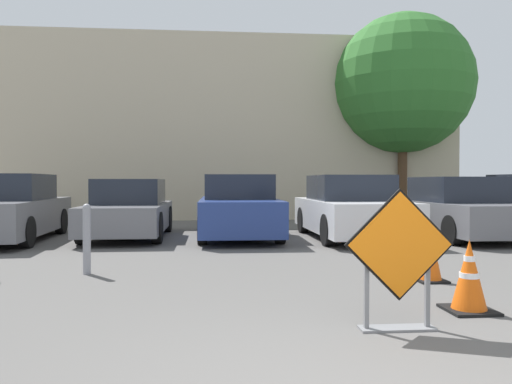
{
  "coord_description": "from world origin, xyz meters",
  "views": [
    {
      "loc": [
        -0.83,
        -2.65,
        1.33
      ],
      "look_at": [
        0.27,
        9.78,
        1.08
      ],
      "focal_mm": 35.0,
      "sensor_mm": 36.0,
      "label": 1
    }
  ],
  "objects_px": {
    "traffic_cone_second": "(431,256)",
    "parked_car_fifth": "(458,210)",
    "parked_car_fourth": "(350,209)",
    "bollard_nearest": "(87,237)",
    "traffic_cone_third": "(411,242)",
    "parked_car_second": "(130,210)",
    "road_closed_sign": "(399,257)",
    "parked_car_third": "(239,208)",
    "parked_car_nearest": "(9,210)",
    "traffic_cone_nearest": "(469,276)",
    "traffic_cone_fourth": "(390,235)"
  },
  "relations": [
    {
      "from": "road_closed_sign",
      "to": "bollard_nearest",
      "type": "relative_size",
      "value": 1.25
    },
    {
      "from": "traffic_cone_fourth",
      "to": "parked_car_second",
      "type": "xyz_separation_m",
      "value": [
        -5.48,
        2.62,
        0.36
      ]
    },
    {
      "from": "parked_car_fifth",
      "to": "traffic_cone_second",
      "type": "bearing_deg",
      "value": 58.66
    },
    {
      "from": "parked_car_nearest",
      "to": "parked_car_third",
      "type": "xyz_separation_m",
      "value": [
        5.24,
        0.24,
        -0.0
      ]
    },
    {
      "from": "parked_car_fourth",
      "to": "bollard_nearest",
      "type": "relative_size",
      "value": 4.32
    },
    {
      "from": "traffic_cone_third",
      "to": "parked_car_third",
      "type": "xyz_separation_m",
      "value": [
        -2.62,
        4.06,
        0.36
      ]
    },
    {
      "from": "traffic_cone_third",
      "to": "parked_car_nearest",
      "type": "bearing_deg",
      "value": 154.06
    },
    {
      "from": "parked_car_nearest",
      "to": "parked_car_third",
      "type": "relative_size",
      "value": 1.05
    },
    {
      "from": "traffic_cone_second",
      "to": "parked_car_fourth",
      "type": "relative_size",
      "value": 0.16
    },
    {
      "from": "traffic_cone_third",
      "to": "parked_car_nearest",
      "type": "height_order",
      "value": "parked_car_nearest"
    },
    {
      "from": "traffic_cone_second",
      "to": "bollard_nearest",
      "type": "distance_m",
      "value": 4.82
    },
    {
      "from": "traffic_cone_nearest",
      "to": "traffic_cone_third",
      "type": "distance_m",
      "value": 3.12
    },
    {
      "from": "parked_car_nearest",
      "to": "parked_car_second",
      "type": "height_order",
      "value": "parked_car_nearest"
    },
    {
      "from": "parked_car_third",
      "to": "parked_car_second",
      "type": "bearing_deg",
      "value": -3.35
    },
    {
      "from": "parked_car_nearest",
      "to": "parked_car_fifth",
      "type": "xyz_separation_m",
      "value": [
        10.48,
        -0.32,
        -0.03
      ]
    },
    {
      "from": "traffic_cone_nearest",
      "to": "parked_car_second",
      "type": "xyz_separation_m",
      "value": [
        -4.61,
        7.31,
        0.29
      ]
    },
    {
      "from": "traffic_cone_second",
      "to": "parked_car_nearest",
      "type": "xyz_separation_m",
      "value": [
        -7.51,
        5.36,
        0.36
      ]
    },
    {
      "from": "road_closed_sign",
      "to": "traffic_cone_second",
      "type": "distance_m",
      "value": 2.47
    },
    {
      "from": "road_closed_sign",
      "to": "parked_car_third",
      "type": "distance_m",
      "value": 7.78
    },
    {
      "from": "parked_car_second",
      "to": "parked_car_fifth",
      "type": "xyz_separation_m",
      "value": [
        7.86,
        -0.74,
        0.02
      ]
    },
    {
      "from": "road_closed_sign",
      "to": "traffic_cone_fourth",
      "type": "bearing_deg",
      "value": 70.72
    },
    {
      "from": "bollard_nearest",
      "to": "parked_car_third",
      "type": "bearing_deg",
      "value": 62.16
    },
    {
      "from": "traffic_cone_third",
      "to": "parked_car_fifth",
      "type": "bearing_deg",
      "value": 53.3
    },
    {
      "from": "traffic_cone_second",
      "to": "parked_car_nearest",
      "type": "bearing_deg",
      "value": 144.49
    },
    {
      "from": "road_closed_sign",
      "to": "traffic_cone_second",
      "type": "bearing_deg",
      "value": 59.23
    },
    {
      "from": "road_closed_sign",
      "to": "traffic_cone_second",
      "type": "xyz_separation_m",
      "value": [
        1.26,
        2.11,
        -0.32
      ]
    },
    {
      "from": "parked_car_fifth",
      "to": "traffic_cone_third",
      "type": "bearing_deg",
      "value": 52.41
    },
    {
      "from": "parked_car_nearest",
      "to": "bollard_nearest",
      "type": "bearing_deg",
      "value": 119.29
    },
    {
      "from": "parked_car_third",
      "to": "bollard_nearest",
      "type": "distance_m",
      "value": 5.25
    },
    {
      "from": "traffic_cone_third",
      "to": "parked_car_fifth",
      "type": "relative_size",
      "value": 0.16
    },
    {
      "from": "parked_car_third",
      "to": "bollard_nearest",
      "type": "bearing_deg",
      "value": 62.84
    },
    {
      "from": "traffic_cone_third",
      "to": "road_closed_sign",
      "type": "bearing_deg",
      "value": -113.78
    },
    {
      "from": "traffic_cone_third",
      "to": "parked_car_second",
      "type": "relative_size",
      "value": 0.17
    },
    {
      "from": "parked_car_nearest",
      "to": "parked_car_third",
      "type": "bearing_deg",
      "value": 179.54
    },
    {
      "from": "parked_car_nearest",
      "to": "bollard_nearest",
      "type": "distance_m",
      "value": 5.21
    },
    {
      "from": "parked_car_second",
      "to": "parked_car_fifth",
      "type": "distance_m",
      "value": 7.89
    },
    {
      "from": "road_closed_sign",
      "to": "parked_car_fifth",
      "type": "relative_size",
      "value": 0.29
    },
    {
      "from": "traffic_cone_third",
      "to": "parked_car_third",
      "type": "distance_m",
      "value": 4.85
    },
    {
      "from": "road_closed_sign",
      "to": "traffic_cone_third",
      "type": "distance_m",
      "value": 3.99
    },
    {
      "from": "traffic_cone_nearest",
      "to": "parked_car_fifth",
      "type": "bearing_deg",
      "value": 63.67
    },
    {
      "from": "road_closed_sign",
      "to": "parked_car_fourth",
      "type": "bearing_deg",
      "value": 77.54
    },
    {
      "from": "traffic_cone_fourth",
      "to": "parked_car_nearest",
      "type": "relative_size",
      "value": 0.13
    },
    {
      "from": "traffic_cone_third",
      "to": "parked_car_third",
      "type": "relative_size",
      "value": 0.16
    },
    {
      "from": "traffic_cone_second",
      "to": "parked_car_fifth",
      "type": "bearing_deg",
      "value": 59.55
    },
    {
      "from": "traffic_cone_nearest",
      "to": "traffic_cone_third",
      "type": "relative_size",
      "value": 1.07
    },
    {
      "from": "parked_car_fourth",
      "to": "bollard_nearest",
      "type": "height_order",
      "value": "parked_car_fourth"
    },
    {
      "from": "traffic_cone_nearest",
      "to": "traffic_cone_second",
      "type": "distance_m",
      "value": 1.55
    },
    {
      "from": "bollard_nearest",
      "to": "parked_car_fifth",
      "type": "bearing_deg",
      "value": 27.97
    },
    {
      "from": "parked_car_fifth",
      "to": "traffic_cone_nearest",
      "type": "bearing_deg",
      "value": 62.78
    },
    {
      "from": "parked_car_second",
      "to": "parked_car_third",
      "type": "bearing_deg",
      "value": 175.78
    }
  ]
}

